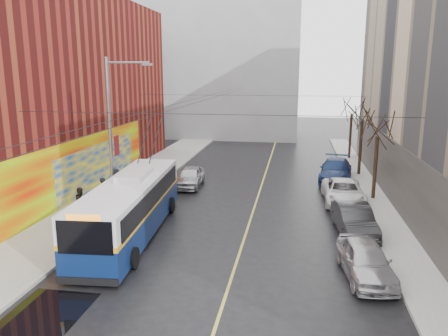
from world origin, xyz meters
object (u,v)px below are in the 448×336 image
object	(u,v)px
pedestrian_b	(81,202)
pedestrian_c	(116,182)
parked_car_c	(343,192)
parked_car_d	(336,170)
streetlight_pole	(113,134)
tree_far	(352,105)
tree_mid	(363,111)
trolleybus	(131,206)
pedestrian_a	(104,193)
parked_car_b	(354,220)
parked_car_a	(365,260)
tree_near	(378,124)
following_car	(190,177)

from	to	relation	value
pedestrian_b	pedestrian_c	world-z (taller)	pedestrian_c
parked_car_c	parked_car_d	distance (m)	6.01
streetlight_pole	pedestrian_b	world-z (taller)	streetlight_pole
tree_far	parked_car_c	world-z (taller)	tree_far
tree_mid	parked_car_d	world-z (taller)	tree_mid
trolleybus	pedestrian_b	xyz separation A→B (m)	(-3.74, 1.97, -0.54)
tree_far	pedestrian_a	distance (m)	25.39
pedestrian_b	streetlight_pole	bearing A→B (deg)	-63.80
pedestrian_b	pedestrian_c	distance (m)	4.39
parked_car_b	pedestrian_b	world-z (taller)	pedestrian_b
trolleybus	parked_car_a	distance (m)	11.51
tree_near	tree_mid	world-z (taller)	tree_mid
trolleybus	parked_car_d	size ratio (longest dim) A/B	2.07
tree_far	parked_car_d	distance (m)	10.18
streetlight_pole	parked_car_a	world-z (taller)	streetlight_pole
following_car	pedestrian_c	distance (m)	5.54
following_car	tree_near	bearing A→B (deg)	-8.36
parked_car_b	parked_car_c	world-z (taller)	parked_car_b
parked_car_a	parked_car_c	world-z (taller)	parked_car_a
following_car	pedestrian_a	world-z (taller)	pedestrian_a
tree_near	pedestrian_a	distance (m)	17.51
parked_car_a	parked_car_d	bearing A→B (deg)	82.41
parked_car_d	pedestrian_c	xyz separation A→B (m)	(-14.77, -7.22, 0.24)
tree_mid	parked_car_b	size ratio (longest dim) A/B	1.44
parked_car_c	parked_car_d	bearing A→B (deg)	88.93
tree_near	pedestrian_c	size ratio (longest dim) A/B	3.49
tree_mid	trolleybus	xyz separation A→B (m)	(-13.26, -15.57, -3.71)
tree_mid	parked_car_d	distance (m)	5.25
tree_mid	pedestrian_c	distance (m)	19.59
tree_mid	following_car	bearing A→B (deg)	-156.36
trolleybus	following_car	size ratio (longest dim) A/B	2.77
parked_car_b	parked_car_c	xyz separation A→B (m)	(0.00, 5.47, -0.03)
tree_near	trolleybus	size ratio (longest dim) A/B	0.54
pedestrian_b	pedestrian_a	bearing A→B (deg)	-15.14
pedestrian_a	trolleybus	bearing A→B (deg)	-162.19
pedestrian_b	parked_car_d	bearing A→B (deg)	-44.10
tree_near	following_car	xyz separation A→B (m)	(-12.65, 1.46, -4.25)
streetlight_pole	parked_car_d	distance (m)	17.60
trolleybus	parked_car_c	bearing A→B (deg)	29.65
parked_car_a	pedestrian_c	size ratio (longest dim) A/B	2.39
parked_car_d	parked_car_a	bearing A→B (deg)	-83.27
pedestrian_c	tree_mid	bearing A→B (deg)	-76.96
parked_car_a	parked_car_c	size ratio (longest dim) A/B	0.83
pedestrian_a	tree_far	bearing A→B (deg)	-63.60
tree_far	pedestrian_a	world-z (taller)	tree_far
following_car	pedestrian_b	size ratio (longest dim) A/B	2.49
parked_car_a	pedestrian_c	xyz separation A→B (m)	(-14.62, 9.27, 0.32)
parked_car_d	following_car	bearing A→B (deg)	-154.39
trolleybus	pedestrian_c	xyz separation A→B (m)	(-3.52, 6.35, -0.47)
tree_near	trolleybus	bearing A→B (deg)	-147.12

